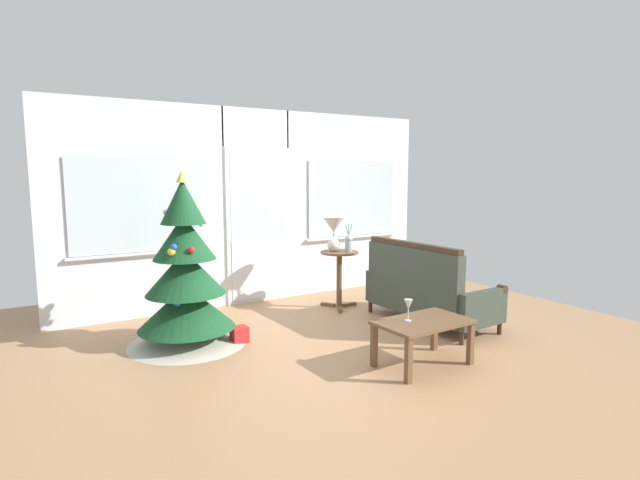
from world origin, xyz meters
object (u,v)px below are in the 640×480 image
object	(u,v)px
settee_sofa	(424,292)
gift_box	(239,334)
side_table	(339,268)
wine_glass	(408,305)
christmas_tree	(186,283)
table_lamp	(334,229)
coffee_table	(423,327)
flower_vase	(349,242)

from	to	relation	value
settee_sofa	gift_box	size ratio (longest dim) A/B	9.80
settee_sofa	side_table	xyz separation A→B (m)	(-0.44, 1.09, 0.14)
side_table	wine_glass	xyz separation A→B (m)	(-0.57, -1.95, 0.04)
settee_sofa	wine_glass	distance (m)	1.34
christmas_tree	gift_box	distance (m)	0.76
settee_sofa	gift_box	xyz separation A→B (m)	(-2.05, 0.51, -0.30)
table_lamp	wine_glass	world-z (taller)	table_lamp
christmas_tree	wine_glass	world-z (taller)	christmas_tree
table_lamp	gift_box	size ratio (longest dim) A/B	2.71
christmas_tree	settee_sofa	xyz separation A→B (m)	(2.51, -0.74, -0.25)
christmas_tree	coffee_table	world-z (taller)	christmas_tree
coffee_table	gift_box	world-z (taller)	coffee_table
flower_vase	coffee_table	distance (m)	2.09
flower_vase	gift_box	world-z (taller)	flower_vase
coffee_table	side_table	bearing A→B (deg)	77.65
christmas_tree	table_lamp	xyz separation A→B (m)	(2.01, 0.38, 0.39)
coffee_table	gift_box	size ratio (longest dim) A/B	5.28
coffee_table	wine_glass	size ratio (longest dim) A/B	4.40
settee_sofa	table_lamp	bearing A→B (deg)	113.95
settee_sofa	table_lamp	size ratio (longest dim) A/B	3.61
coffee_table	gift_box	xyz separation A→B (m)	(-1.17, 1.44, -0.27)
christmas_tree	flower_vase	bearing A→B (deg)	7.42
table_lamp	wine_glass	bearing A→B (deg)	-104.27
christmas_tree	flower_vase	world-z (taller)	christmas_tree
settee_sofa	christmas_tree	bearing A→B (deg)	163.53
wine_glass	gift_box	bearing A→B (deg)	127.02
christmas_tree	table_lamp	bearing A→B (deg)	10.77
christmas_tree	coffee_table	distance (m)	2.35
side_table	table_lamp	xyz separation A→B (m)	(-0.06, 0.04, 0.50)
christmas_tree	coffee_table	xyz separation A→B (m)	(1.63, -1.67, -0.28)
side_table	table_lamp	bearing A→B (deg)	146.31
side_table	coffee_table	size ratio (longest dim) A/B	0.85
table_lamp	coffee_table	size ratio (longest dim) A/B	0.51
wine_glass	gift_box	world-z (taller)	wine_glass
flower_vase	gift_box	distance (m)	1.94
table_lamp	flower_vase	size ratio (longest dim) A/B	1.26
settee_sofa	wine_glass	world-z (taller)	settee_sofa
table_lamp	coffee_table	distance (m)	2.19
side_table	wine_glass	size ratio (longest dim) A/B	3.76
wine_glass	settee_sofa	bearing A→B (deg)	40.72
table_lamp	gift_box	world-z (taller)	table_lamp
settee_sofa	wine_glass	xyz separation A→B (m)	(-1.01, -0.87, 0.18)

